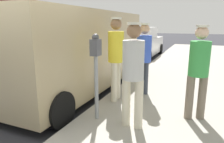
% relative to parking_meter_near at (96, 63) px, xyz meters
% --- Properties ---
extents(ground_plane, '(80.00, 80.00, 0.00)m').
position_rel_parking_meter_near_xyz_m(ground_plane, '(-1.35, -0.77, -1.18)').
color(ground_plane, '#2D2D33').
extents(parking_meter_near, '(0.14, 0.18, 1.52)m').
position_rel_parking_meter_near_xyz_m(parking_meter_near, '(0.00, 0.00, 0.00)').
color(parking_meter_near, gray).
rests_on(parking_meter_near, sidewalk_slab).
extents(pedestrian_in_green, '(0.34, 0.34, 1.66)m').
position_rel_parking_meter_near_xyz_m(pedestrian_in_green, '(1.63, 0.69, -0.08)').
color(pedestrian_in_green, '#726656').
rests_on(pedestrian_in_green, sidewalk_slab).
extents(pedestrian_in_blue, '(0.34, 0.35, 1.69)m').
position_rel_parking_meter_near_xyz_m(pedestrian_in_blue, '(0.44, 1.56, -0.06)').
color(pedestrian_in_blue, '#383D47').
rests_on(pedestrian_in_blue, sidewalk_slab).
extents(pedestrian_in_gray, '(0.36, 0.34, 1.71)m').
position_rel_parking_meter_near_xyz_m(pedestrian_in_gray, '(0.68, -0.04, -0.05)').
color(pedestrian_in_gray, beige).
rests_on(pedestrian_in_gray, sidewalk_slab).
extents(pedestrian_in_yellow, '(0.34, 0.36, 1.81)m').
position_rel_parking_meter_near_xyz_m(pedestrian_in_yellow, '(-0.04, 1.01, 0.02)').
color(pedestrian_in_yellow, beige).
rests_on(pedestrian_in_yellow, sidewalk_slab).
extents(parked_van, '(2.18, 5.22, 2.15)m').
position_rel_parking_meter_near_xyz_m(parked_van, '(-1.50, 1.75, -0.03)').
color(parked_van, tan).
rests_on(parked_van, ground).
extents(parked_sedan_ahead, '(1.96, 4.41, 1.65)m').
position_rel_parking_meter_near_xyz_m(parked_sedan_ahead, '(-1.51, 8.30, -0.43)').
color(parked_sedan_ahead, white).
rests_on(parked_sedan_ahead, ground).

